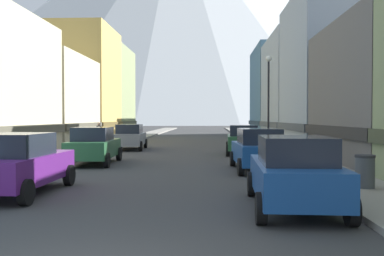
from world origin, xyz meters
TOP-DOWN VIEW (x-y plane):
  - sidewalk_left at (-6.25, 35.00)m, footprint 2.50×100.00m
  - sidewalk_right at (6.25, 35.00)m, footprint 2.50×100.00m
  - storefront_left_2 at (-11.34, 26.60)m, footprint 7.97×9.05m
  - storefront_left_3 at (-12.23, 35.81)m, footprint 9.77×8.40m
  - storefront_left_4 at (-11.34, 44.33)m, footprint 7.97×8.62m
  - storefront_right_2 at (12.38, 25.70)m, footprint 10.06×10.11m
  - storefront_right_3 at (11.47, 37.27)m, footprint 8.23×12.40m
  - storefront_right_4 at (11.74, 50.25)m, footprint 8.79×12.58m
  - car_left_0 at (-3.80, 7.15)m, footprint 2.09×4.41m
  - car_left_1 at (-3.80, 15.35)m, footprint 2.23×4.48m
  - car_left_2 at (-3.80, 24.77)m, footprint 2.24×4.48m
  - car_right_0 at (3.80, 5.42)m, footprint 2.20×4.46m
  - car_right_1 at (3.80, 13.05)m, footprint 2.22×4.47m
  - car_right_2 at (3.80, 21.26)m, footprint 2.21×4.47m
  - trash_bin_right at (6.35, 7.81)m, footprint 0.59×0.59m
  - pedestrian_0 at (-6.25, 25.82)m, footprint 0.36×0.36m
  - streetlamp_right at (5.35, 21.38)m, footprint 0.36×0.36m
  - mountain_backdrop at (-18.56, 260.00)m, footprint 296.51×296.51m

SIDE VIEW (x-z plane):
  - sidewalk_left at x=-6.25m, z-range 0.00..0.15m
  - sidewalk_right at x=6.25m, z-range 0.00..0.15m
  - trash_bin_right at x=6.35m, z-range 0.15..1.13m
  - car_left_0 at x=-3.80m, z-range 0.01..1.79m
  - car_left_1 at x=-3.80m, z-range 0.01..1.79m
  - car_left_2 at x=-3.80m, z-range 0.01..1.79m
  - car_right_0 at x=3.80m, z-range 0.01..1.79m
  - car_right_1 at x=3.80m, z-range 0.01..1.79m
  - car_right_2 at x=3.80m, z-range 0.01..1.79m
  - pedestrian_0 at x=-6.25m, z-range 0.09..1.84m
  - storefront_left_2 at x=-11.34m, z-range -0.13..6.69m
  - streetlamp_right at x=5.35m, z-range 1.06..6.92m
  - storefront_right_3 at x=11.47m, z-range -0.17..9.86m
  - storefront_left_4 at x=-11.34m, z-range -0.17..10.02m
  - storefront_right_2 at x=12.38m, z-range -0.17..10.50m
  - storefront_left_3 at x=-12.23m, z-range -0.17..10.63m
  - storefront_right_4 at x=11.74m, z-range -0.18..10.89m
  - mountain_backdrop at x=-18.56m, z-range 0.00..129.82m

